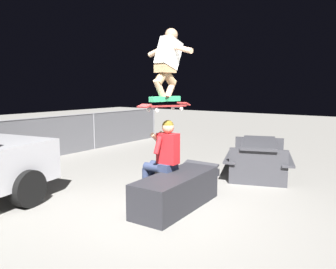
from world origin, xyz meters
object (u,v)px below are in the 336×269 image
object	(u,v)px
ledge_box_main	(176,191)
picnic_table_back	(259,153)
kicker_ramp	(192,174)
person_sitting_on_ledge	(162,156)
skateboard	(165,106)
skater_airborne	(168,61)

from	to	relation	value
ledge_box_main	picnic_table_back	xyz separation A→B (m)	(2.62, -0.36, 0.23)
picnic_table_back	kicker_ramp	bearing A→B (deg)	130.17
ledge_box_main	person_sitting_on_ledge	size ratio (longest dim) A/B	1.26
ledge_box_main	person_sitting_on_ledge	xyz separation A→B (m)	(0.14, 0.38, 0.50)
picnic_table_back	skateboard	bearing A→B (deg)	167.67
skateboard	picnic_table_back	size ratio (longest dim) A/B	0.51
ledge_box_main	picnic_table_back	distance (m)	2.66
person_sitting_on_ledge	picnic_table_back	size ratio (longest dim) A/B	0.67
ledge_box_main	person_sitting_on_ledge	bearing A→B (deg)	69.42
person_sitting_on_ledge	picnic_table_back	xyz separation A→B (m)	(2.48, -0.74, -0.27)
person_sitting_on_ledge	skater_airborne	world-z (taller)	skater_airborne
kicker_ramp	ledge_box_main	bearing A→B (deg)	-156.41
ledge_box_main	kicker_ramp	distance (m)	1.86
skateboard	picnic_table_back	distance (m)	2.90
skateboard	skater_airborne	size ratio (longest dim) A/B	0.93
ledge_box_main	picnic_table_back	size ratio (longest dim) A/B	0.84
kicker_ramp	picnic_table_back	distance (m)	1.51
person_sitting_on_ledge	skater_airborne	distance (m)	1.53
skater_airborne	picnic_table_back	xyz separation A→B (m)	(2.57, -0.57, -1.79)
skateboard	picnic_table_back	xyz separation A→B (m)	(2.63, -0.57, -1.10)
person_sitting_on_ledge	picnic_table_back	world-z (taller)	person_sitting_on_ledge
kicker_ramp	picnic_table_back	world-z (taller)	picnic_table_back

